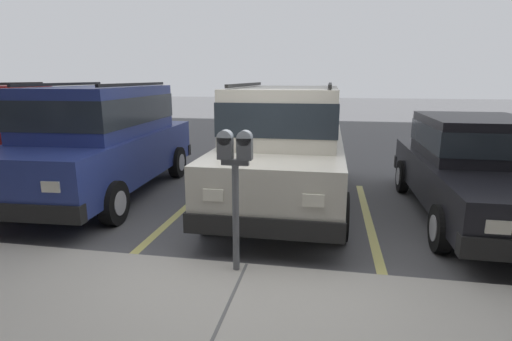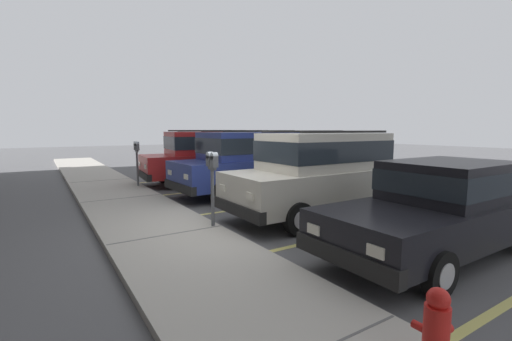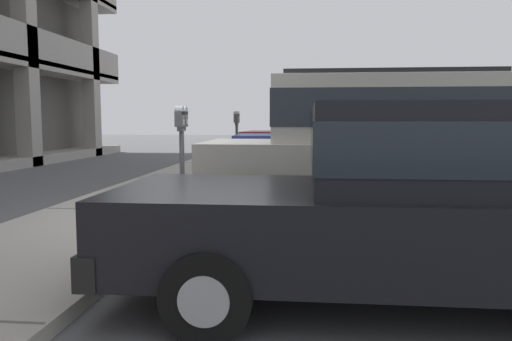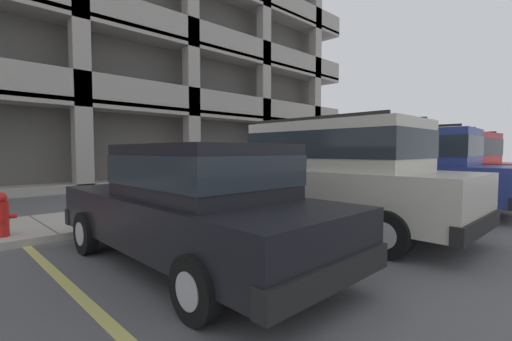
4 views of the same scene
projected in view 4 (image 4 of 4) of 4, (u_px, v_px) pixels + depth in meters
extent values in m
cube|color=#565659|center=(249.00, 214.00, 8.15)|extent=(80.00, 80.00, 0.10)
cube|color=#ADA89E|center=(216.00, 204.00, 9.08)|extent=(40.00, 2.20, 0.12)
cube|color=#606060|center=(42.00, 224.00, 6.30)|extent=(0.03, 2.16, 0.00)
cube|color=#606060|center=(216.00, 201.00, 9.08)|extent=(0.03, 2.16, 0.00)
cube|color=#606060|center=(308.00, 190.00, 11.85)|extent=(0.03, 2.16, 0.00)
cube|color=#606060|center=(365.00, 182.00, 14.63)|extent=(0.03, 2.16, 0.00)
cube|color=#DBD16B|center=(56.00, 274.00, 4.06)|extent=(0.12, 4.80, 0.01)
cube|color=#DBD16B|center=(242.00, 232.00, 6.12)|extent=(0.12, 4.80, 0.01)
cube|color=#DBD16B|center=(334.00, 212.00, 8.17)|extent=(0.12, 4.80, 0.01)
cube|color=#DBD16B|center=(389.00, 200.00, 10.23)|extent=(0.12, 4.80, 0.01)
cube|color=#DBD16B|center=(426.00, 191.00, 12.29)|extent=(0.12, 4.80, 0.01)
cube|color=beige|center=(333.00, 191.00, 6.29)|extent=(1.86, 4.71, 0.80)
cube|color=beige|center=(336.00, 146.00, 6.20)|extent=(1.63, 2.92, 0.84)
cube|color=#232B33|center=(336.00, 145.00, 6.20)|extent=(1.65, 2.94, 0.46)
cube|color=black|center=(248.00, 194.00, 7.96)|extent=(1.88, 0.17, 0.24)
cube|color=black|center=(478.00, 225.00, 4.64)|extent=(1.88, 0.17, 0.24)
cube|color=silver|center=(264.00, 178.00, 8.37)|extent=(0.24, 0.03, 0.14)
cube|color=silver|center=(228.00, 180.00, 7.58)|extent=(0.24, 0.03, 0.14)
cylinder|color=black|center=(301.00, 199.00, 7.98)|extent=(0.20, 0.66, 0.66)
cylinder|color=#B2B2B7|center=(301.00, 199.00, 7.98)|extent=(0.22, 0.36, 0.36)
cylinder|color=black|center=(244.00, 208.00, 6.73)|extent=(0.20, 0.66, 0.66)
cylinder|color=#B2B2B7|center=(244.00, 208.00, 6.73)|extent=(0.22, 0.36, 0.36)
cylinder|color=black|center=(434.00, 217.00, 5.88)|extent=(0.20, 0.66, 0.66)
cylinder|color=#B2B2B7|center=(434.00, 217.00, 5.88)|extent=(0.22, 0.36, 0.36)
cylinder|color=black|center=(387.00, 234.00, 4.64)|extent=(0.20, 0.66, 0.66)
cylinder|color=#B2B2B7|center=(387.00, 234.00, 4.64)|extent=(0.22, 0.36, 0.36)
cube|color=black|center=(356.00, 123.00, 6.65)|extent=(0.06, 2.62, 0.05)
cube|color=black|center=(313.00, 118.00, 5.70)|extent=(0.06, 2.62, 0.05)
cube|color=black|center=(189.00, 218.00, 4.42)|extent=(1.70, 4.40, 0.60)
cube|color=black|center=(202.00, 171.00, 4.17)|extent=(1.50, 1.98, 0.64)
cube|color=#232B33|center=(202.00, 169.00, 4.17)|extent=(1.52, 2.00, 0.35)
cube|color=black|center=(121.00, 210.00, 5.98)|extent=(1.73, 0.16, 0.24)
cube|color=black|center=(332.00, 275.00, 2.88)|extent=(1.73, 0.16, 0.24)
cube|color=silver|center=(148.00, 194.00, 6.37)|extent=(0.24, 0.03, 0.14)
cube|color=silver|center=(88.00, 200.00, 5.64)|extent=(0.24, 0.03, 0.14)
cylinder|color=black|center=(187.00, 217.00, 5.99)|extent=(0.16, 0.60, 0.60)
cylinder|color=#B2B2B7|center=(187.00, 217.00, 5.99)|extent=(0.18, 0.33, 0.33)
cylinder|color=black|center=(86.00, 233.00, 4.84)|extent=(0.16, 0.60, 0.60)
cylinder|color=#B2B2B7|center=(86.00, 233.00, 4.84)|extent=(0.18, 0.33, 0.33)
cylinder|color=black|center=(314.00, 249.00, 4.04)|extent=(0.16, 0.60, 0.60)
cylinder|color=#B2B2B7|center=(314.00, 249.00, 4.04)|extent=(0.18, 0.33, 0.33)
cylinder|color=black|center=(195.00, 289.00, 2.88)|extent=(0.16, 0.60, 0.60)
cylinder|color=#B2B2B7|center=(195.00, 289.00, 2.88)|extent=(0.18, 0.33, 0.33)
cube|color=navy|center=(405.00, 180.00, 8.65)|extent=(2.08, 4.79, 0.80)
cube|color=navy|center=(408.00, 147.00, 8.57)|extent=(1.77, 2.99, 0.84)
cube|color=#232B33|center=(408.00, 147.00, 8.57)|extent=(1.79, 3.02, 0.46)
cube|color=black|center=(326.00, 185.00, 10.24)|extent=(1.88, 0.26, 0.24)
cube|color=silver|center=(334.00, 172.00, 10.67)|extent=(0.24, 0.04, 0.14)
cube|color=silver|center=(314.00, 174.00, 9.83)|extent=(0.24, 0.04, 0.14)
cylinder|color=black|center=(366.00, 188.00, 10.32)|extent=(0.23, 0.67, 0.66)
cylinder|color=#B2B2B7|center=(366.00, 188.00, 10.32)|extent=(0.24, 0.37, 0.36)
cylinder|color=black|center=(336.00, 194.00, 9.00)|extent=(0.23, 0.67, 0.66)
cylinder|color=#B2B2B7|center=(336.00, 194.00, 9.00)|extent=(0.24, 0.37, 0.36)
cylinder|color=black|center=(480.00, 197.00, 8.34)|extent=(0.23, 0.67, 0.66)
cylinder|color=#B2B2B7|center=(480.00, 197.00, 8.34)|extent=(0.24, 0.37, 0.36)
cylinder|color=black|center=(462.00, 206.00, 7.02)|extent=(0.23, 0.67, 0.66)
cylinder|color=#B2B2B7|center=(462.00, 206.00, 7.02)|extent=(0.24, 0.37, 0.36)
cube|color=black|center=(418.00, 130.00, 9.04)|extent=(0.19, 2.62, 0.05)
cube|color=black|center=(398.00, 128.00, 8.04)|extent=(0.19, 2.62, 0.05)
cube|color=red|center=(436.00, 174.00, 10.69)|extent=(2.22, 4.84, 0.80)
cube|color=red|center=(439.00, 148.00, 10.61)|extent=(1.86, 3.04, 0.84)
cube|color=#232B33|center=(439.00, 147.00, 10.61)|extent=(1.88, 3.06, 0.46)
cube|color=black|center=(370.00, 179.00, 12.49)|extent=(1.88, 0.32, 0.24)
cube|color=silver|center=(378.00, 168.00, 12.87)|extent=(0.24, 0.05, 0.14)
cube|color=silver|center=(360.00, 169.00, 12.15)|extent=(0.24, 0.05, 0.14)
cylinder|color=black|center=(405.00, 182.00, 12.41)|extent=(0.25, 0.67, 0.66)
cylinder|color=#B2B2B7|center=(405.00, 182.00, 12.41)|extent=(0.25, 0.38, 0.36)
cylinder|color=black|center=(378.00, 185.00, 11.27)|extent=(0.25, 0.67, 0.66)
cylinder|color=#B2B2B7|center=(378.00, 185.00, 11.27)|extent=(0.25, 0.38, 0.36)
cylinder|color=black|center=(500.00, 189.00, 10.16)|extent=(0.25, 0.67, 0.66)
cylinder|color=#B2B2B7|center=(500.00, 189.00, 10.16)|extent=(0.25, 0.38, 0.36)
cylinder|color=black|center=(478.00, 194.00, 9.02)|extent=(0.25, 0.67, 0.66)
cylinder|color=#B2B2B7|center=(478.00, 194.00, 9.02)|extent=(0.25, 0.38, 0.36)
cube|color=black|center=(448.00, 134.00, 11.02)|extent=(0.27, 2.62, 0.05)
cube|color=black|center=(429.00, 132.00, 10.14)|extent=(0.27, 2.62, 0.05)
cylinder|color=#595B60|center=(242.00, 182.00, 8.42)|extent=(0.07, 0.07, 1.14)
cube|color=#595B60|center=(242.00, 158.00, 8.39)|extent=(0.28, 0.06, 0.06)
cube|color=#515459|center=(239.00, 152.00, 8.31)|extent=(0.15, 0.11, 0.22)
cylinder|color=#9EA8B2|center=(239.00, 148.00, 8.30)|extent=(0.15, 0.11, 0.15)
cube|color=#B7B293|center=(240.00, 154.00, 8.27)|extent=(0.08, 0.01, 0.08)
cube|color=#515459|center=(245.00, 152.00, 8.45)|extent=(0.15, 0.11, 0.22)
cylinder|color=#9EA8B2|center=(245.00, 148.00, 8.44)|extent=(0.15, 0.11, 0.15)
cube|color=#B7B293|center=(246.00, 154.00, 8.41)|extent=(0.08, 0.01, 0.08)
cylinder|color=#595B60|center=(361.00, 171.00, 12.56)|extent=(0.07, 0.07, 1.17)
cube|color=#595B60|center=(362.00, 155.00, 12.53)|extent=(0.28, 0.06, 0.06)
cube|color=#515459|center=(360.00, 151.00, 12.45)|extent=(0.15, 0.11, 0.22)
cylinder|color=#9EA8B2|center=(360.00, 148.00, 12.44)|extent=(0.15, 0.11, 0.15)
cube|color=#B7B293|center=(362.00, 152.00, 12.41)|extent=(0.08, 0.01, 0.08)
cube|color=#515459|center=(363.00, 151.00, 12.59)|extent=(0.15, 0.11, 0.22)
cylinder|color=#9EA8B2|center=(363.00, 148.00, 12.58)|extent=(0.15, 0.11, 0.15)
cube|color=#B7B293|center=(365.00, 152.00, 12.55)|extent=(0.08, 0.01, 0.08)
cube|color=gray|center=(49.00, 180.00, 15.59)|extent=(32.00, 10.00, 0.30)
cube|color=gray|center=(47.00, 113.00, 15.42)|extent=(32.00, 10.00, 0.30)
cube|color=gray|center=(82.00, 86.00, 11.87)|extent=(32.00, 0.20, 1.10)
cube|color=gray|center=(44.00, 46.00, 15.25)|extent=(32.00, 10.00, 0.30)
cube|color=gray|center=(264.00, 8.00, 18.03)|extent=(0.60, 0.50, 18.00)
cube|color=gray|center=(316.00, 29.00, 21.20)|extent=(0.60, 0.50, 18.00)
cylinder|color=red|center=(2.00, 219.00, 5.34)|extent=(0.20, 0.20, 0.55)
sphere|color=red|center=(1.00, 198.00, 5.32)|extent=(0.18, 0.18, 0.18)
cylinder|color=red|center=(3.00, 219.00, 5.23)|extent=(0.08, 0.10, 0.08)
cylinder|color=red|center=(13.00, 216.00, 5.44)|extent=(0.10, 0.07, 0.07)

